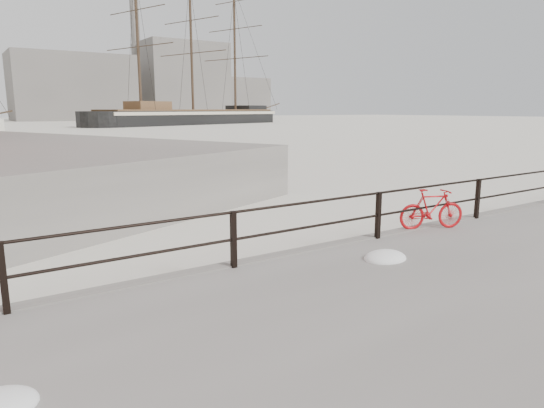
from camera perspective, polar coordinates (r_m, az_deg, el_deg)
ground at (r=13.45m, az=22.22°, el=-2.89°), size 400.00×400.00×0.00m
guardrail at (r=13.20m, az=23.02°, el=0.58°), size 28.00×0.10×1.00m
bicycle at (r=11.63m, az=18.28°, el=-0.56°), size 1.53×0.81×0.94m
barque_black at (r=103.47m, az=-9.20°, el=9.25°), size 60.93×36.67×32.92m
industrial_west at (r=150.56m, az=-22.35°, el=12.53°), size 32.00×18.00×18.00m
industrial_mid at (r=166.13m, az=-10.56°, el=13.98°), size 26.00×20.00×24.00m
industrial_east at (r=180.68m, az=-4.28°, el=12.30°), size 20.00×16.00×14.00m
smokestack at (r=166.98m, az=-15.69°, el=17.20°), size 2.80×2.80×44.00m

